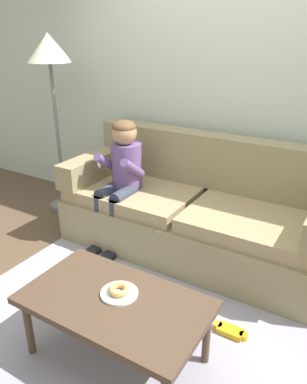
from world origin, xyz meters
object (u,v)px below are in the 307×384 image
couch (196,213)px  floor_lamp (50,61)px  donut (119,290)px  toy_controller (230,332)px  person_child (122,172)px  coffee_table (115,306)px

couch → floor_lamp: (-1.59, 0.05, 1.16)m
donut → floor_lamp: bearing=142.2°
donut → toy_controller: 0.82m
person_child → floor_lamp: floor_lamp is taller
couch → donut: couch is taller
couch → person_child: 0.73m
couch → donut: 1.30m
donut → floor_lamp: 2.43m
person_child → toy_controller: bearing=-25.9°
couch → floor_lamp: 1.97m
couch → coffee_table: size_ratio=2.17×
person_child → floor_lamp: 1.32m
toy_controller → coffee_table: bearing=-157.5°
toy_controller → floor_lamp: (-2.24, 0.87, 1.48)m
coffee_table → person_child: bearing=123.7°
coffee_table → donut: donut is taller
toy_controller → floor_lamp: floor_lamp is taller
couch → person_child: person_child is taller
couch → donut: size_ratio=18.59×
donut → floor_lamp: size_ratio=0.07×
couch → toy_controller: (0.64, -0.82, -0.32)m
couch → person_child: size_ratio=2.02×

